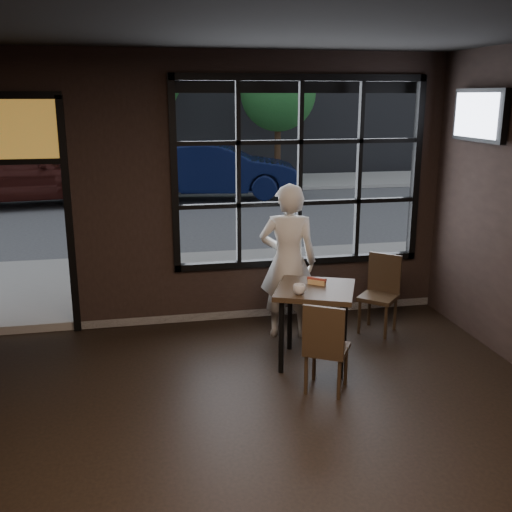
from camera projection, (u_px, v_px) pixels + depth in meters
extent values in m
cube|color=black|center=(262.00, 504.00, 4.10)|extent=(6.00, 7.00, 0.02)
cube|color=black|center=(300.00, 173.00, 7.17)|extent=(3.06, 0.12, 2.28)
cube|color=orange|center=(3.00, 129.00, 6.40)|extent=(1.20, 0.06, 0.70)
cube|color=#545456|center=(151.00, 158.00, 26.82)|extent=(60.00, 41.00, 0.04)
cube|color=black|center=(314.00, 325.00, 6.14)|extent=(1.00, 1.00, 0.83)
cube|color=black|center=(327.00, 346.00, 5.57)|extent=(0.53, 0.53, 0.89)
cube|color=black|center=(378.00, 295.00, 6.95)|extent=(0.56, 0.56, 0.91)
imported|color=silver|center=(288.00, 262.00, 6.74)|extent=(0.74, 0.58, 1.78)
imported|color=silver|center=(299.00, 289.00, 5.83)|extent=(0.17, 0.17, 0.10)
cube|color=black|center=(480.00, 115.00, 6.43)|extent=(0.11, 0.96, 0.56)
imported|color=black|center=(216.00, 170.00, 15.71)|extent=(4.53, 2.19, 1.43)
imported|color=black|center=(19.00, 173.00, 14.84)|extent=(4.60, 2.27, 1.51)
cylinder|color=#332114|center=(138.00, 146.00, 17.88)|extent=(0.23, 0.23, 2.49)
sphere|color=#245F28|center=(135.00, 75.00, 17.35)|extent=(2.72, 2.72, 2.72)
cylinder|color=#332114|center=(277.00, 150.00, 18.60)|extent=(0.19, 0.19, 2.10)
sphere|color=#2F712D|center=(278.00, 93.00, 18.16)|extent=(2.29, 2.29, 2.29)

